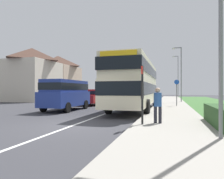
% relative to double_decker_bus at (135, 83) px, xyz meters
% --- Properties ---
extents(ground_plane, '(120.00, 120.00, 0.00)m').
position_rel_double_decker_bus_xyz_m(ground_plane, '(-1.49, -7.53, -2.14)').
color(ground_plane, '#38383D').
extents(lane_marking_centre, '(0.14, 60.00, 0.01)m').
position_rel_double_decker_bus_xyz_m(lane_marking_centre, '(-1.49, 0.47, -2.14)').
color(lane_marking_centre, silver).
rests_on(lane_marking_centre, ground_plane).
extents(pavement_near_side, '(3.20, 68.00, 0.12)m').
position_rel_double_decker_bus_xyz_m(pavement_near_side, '(2.71, -1.53, -2.08)').
color(pavement_near_side, '#9E998E').
rests_on(pavement_near_side, ground_plane).
extents(double_decker_bus, '(2.80, 10.87, 3.70)m').
position_rel_double_decker_bus_xyz_m(double_decker_bus, '(0.00, 0.00, 0.00)').
color(double_decker_bus, beige).
rests_on(double_decker_bus, ground_plane).
extents(parked_van_blue, '(2.11, 4.92, 2.31)m').
position_rel_double_decker_bus_xyz_m(parked_van_blue, '(-5.09, -1.62, -0.78)').
color(parked_van_blue, navy).
rests_on(parked_van_blue, ground_plane).
extents(parked_car_red, '(1.99, 4.20, 1.63)m').
position_rel_double_decker_bus_xyz_m(parked_car_red, '(-5.17, 4.02, -1.24)').
color(parked_car_red, '#B21E1E').
rests_on(parked_car_red, ground_plane).
extents(pedestrian_at_stop, '(0.34, 0.34, 1.67)m').
position_rel_double_decker_bus_xyz_m(pedestrian_at_stop, '(2.11, -6.60, -1.17)').
color(pedestrian_at_stop, '#23232D').
rests_on(pedestrian_at_stop, ground_plane).
extents(bus_stop_sign, '(0.09, 0.52, 2.60)m').
position_rel_double_decker_bus_xyz_m(bus_stop_sign, '(1.51, -7.08, -0.60)').
color(bus_stop_sign, black).
rests_on(bus_stop_sign, ground_plane).
extents(cycle_route_sign, '(0.44, 0.08, 2.52)m').
position_rel_double_decker_bus_xyz_m(cycle_route_sign, '(3.19, 3.94, -0.72)').
color(cycle_route_sign, slate).
rests_on(cycle_route_sign, ground_plane).
extents(street_lamp_near, '(1.14, 0.20, 6.52)m').
position_rel_double_decker_bus_xyz_m(street_lamp_near, '(3.99, -8.94, 1.66)').
color(street_lamp_near, slate).
rests_on(street_lamp_near, ground_plane).
extents(street_lamp_mid, '(1.14, 0.20, 6.86)m').
position_rel_double_decker_bus_xyz_m(street_lamp_mid, '(3.80, 10.79, 1.83)').
color(street_lamp_mid, slate).
rests_on(street_lamp_mid, ground_plane).
extents(street_lamp_far, '(1.14, 0.20, 8.20)m').
position_rel_double_decker_bus_xyz_m(street_lamp_far, '(3.95, 25.89, 2.52)').
color(street_lamp_far, slate).
rests_on(street_lamp_far, ground_plane).
extents(house_terrace_far_side, '(6.10, 13.83, 7.59)m').
position_rel_double_decker_bus_xyz_m(house_terrace_far_side, '(-16.47, 12.62, 1.66)').
color(house_terrace_far_side, beige).
rests_on(house_terrace_far_side, ground_plane).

